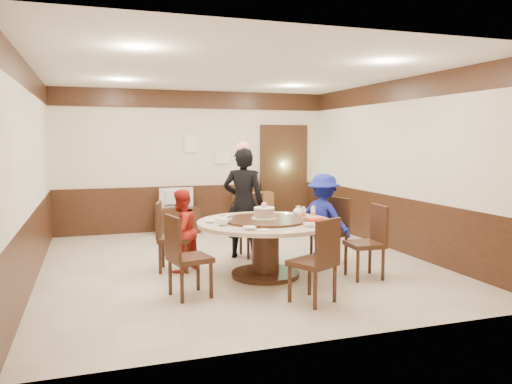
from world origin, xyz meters
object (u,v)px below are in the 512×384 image
object	(u,v)px
shrimp_platter	(316,221)
tv_stand	(177,220)
person_red	(181,231)
person_blue	(323,218)
side_cabinet	(253,210)
person_standing	(243,203)
birthday_cake	(264,213)
thermos	(256,183)
banquet_table	(265,237)
television	(177,198)

from	to	relation	value
shrimp_platter	tv_stand	world-z (taller)	shrimp_platter
person_red	tv_stand	world-z (taller)	person_red
person_blue	side_cabinet	size ratio (longest dim) A/B	1.66
person_standing	person_blue	world-z (taller)	person_standing
person_standing	person_blue	xyz separation A→B (m)	(1.04, -0.67, -0.19)
birthday_cake	thermos	size ratio (longest dim) A/B	0.90
person_standing	thermos	size ratio (longest dim) A/B	4.50
tv_stand	person_blue	bearing A→B (deg)	-61.40
shrimp_platter	thermos	world-z (taller)	thermos
person_blue	birthday_cake	size ratio (longest dim) A/B	3.89
person_red	person_blue	bearing A→B (deg)	136.57
person_blue	banquet_table	bearing A→B (deg)	81.15
banquet_table	person_red	size ratio (longest dim) A/B	1.59
television	side_cabinet	world-z (taller)	television
person_blue	television	distance (m)	3.50
person_red	side_cabinet	bearing A→B (deg)	-163.52
birthday_cake	television	world-z (taller)	birthday_cake
birthday_cake	side_cabinet	xyz separation A→B (m)	(0.98, 3.53, -0.48)
banquet_table	person_red	xyz separation A→B (m)	(-1.03, 0.60, 0.04)
tv_stand	side_cabinet	distance (m)	1.58
person_red	thermos	xyz separation A→B (m)	(2.08, 2.96, 0.36)
shrimp_platter	side_cabinet	world-z (taller)	shrimp_platter
birthday_cake	television	xyz separation A→B (m)	(-0.59, 3.50, -0.16)
person_standing	shrimp_platter	distance (m)	1.57
person_red	person_blue	distance (m)	2.11
shrimp_platter	thermos	xyz separation A→B (m)	(0.47, 3.90, 0.16)
birthday_cake	side_cabinet	bearing A→B (deg)	74.47
side_cabinet	person_standing	bearing A→B (deg)	-111.09
banquet_table	television	bearing A→B (deg)	99.63
birthday_cake	banquet_table	bearing A→B (deg)	-77.81
person_red	thermos	bearing A→B (deg)	-164.55
person_red	side_cabinet	world-z (taller)	person_red
person_red	birthday_cake	world-z (taller)	person_red
banquet_table	side_cabinet	distance (m)	3.69
television	person_blue	bearing A→B (deg)	117.02
person_red	tv_stand	size ratio (longest dim) A/B	1.35
banquet_table	shrimp_platter	distance (m)	0.72
birthday_cake	thermos	world-z (taller)	thermos
person_blue	person_standing	bearing A→B (deg)	25.47
person_blue	shrimp_platter	distance (m)	0.94
shrimp_platter	television	bearing A→B (deg)	106.99
birthday_cake	shrimp_platter	size ratio (longest dim) A/B	1.14
side_cabinet	thermos	world-z (taller)	thermos
television	thermos	size ratio (longest dim) A/B	1.77
thermos	television	bearing A→B (deg)	-178.96
shrimp_platter	birthday_cake	bearing A→B (deg)	147.78
person_red	person_blue	xyz separation A→B (m)	(2.10, -0.15, 0.09)
person_red	side_cabinet	distance (m)	3.58
person_standing	side_cabinet	distance (m)	2.65
shrimp_platter	television	size ratio (longest dim) A/B	0.45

